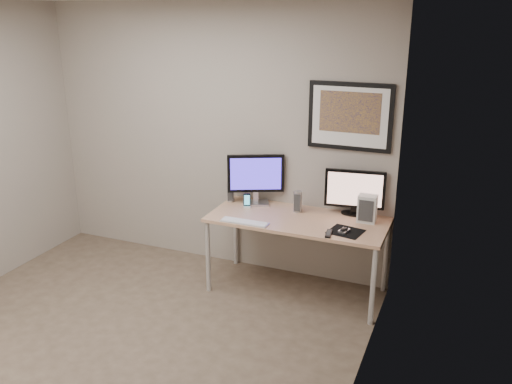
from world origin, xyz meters
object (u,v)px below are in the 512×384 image
speaker_right (298,202)px  framed_art (350,116)px  phone_dock (247,201)px  desk (298,225)px  keyboard (245,222)px  speaker_left (231,192)px  fan_unit (367,209)px  monitor_large (256,177)px  monitor_tv (355,191)px

speaker_right → framed_art: bearing=12.6°
phone_dock → desk: bearing=-30.6°
speaker_right → keyboard: 0.57m
speaker_left → fan_unit: (1.34, -0.04, 0.03)m
monitor_large → keyboard: (0.09, -0.49, -0.26)m
desk → keyboard: bearing=-144.9°
monitor_large → speaker_right: bearing=-30.6°
keyboard → framed_art: bearing=39.2°
phone_dock → fan_unit: size_ratio=0.57×
fan_unit → speaker_left: bearing=177.4°
monitor_tv → framed_art: bearing=141.3°
speaker_left → keyboard: 0.59m
monitor_large → keyboard: monitor_large is taller
speaker_right → fan_unit: (0.64, -0.01, 0.02)m
monitor_large → speaker_right: 0.47m
monitor_large → speaker_right: size_ratio=2.54×
monitor_large → speaker_left: size_ratio=2.73×
desk → monitor_tv: 0.60m
framed_art → speaker_left: framed_art is taller
monitor_large → fan_unit: bearing=-27.5°
fan_unit → desk: bearing=-166.6°
keyboard → fan_unit: (0.99, 0.43, 0.12)m
monitor_large → phone_dock: 0.24m
framed_art → monitor_tv: framed_art is taller
framed_art → monitor_tv: 0.67m
speaker_left → fan_unit: fan_unit is taller
desk → framed_art: (0.35, 0.33, 0.96)m
monitor_tv → keyboard: monitor_tv is taller
monitor_large → speaker_right: monitor_large is taller
keyboard → speaker_left: bearing=126.7°
speaker_left → keyboard: speaker_left is taller
phone_dock → fan_unit: (1.12, 0.07, 0.05)m
speaker_left → speaker_right: size_ratio=0.93×
keyboard → desk: bearing=35.0°
monitor_tv → speaker_left: monitor_tv is taller
speaker_left → fan_unit: size_ratio=0.75×
monitor_large → monitor_tv: (0.94, 0.07, -0.05)m
monitor_large → fan_unit: size_ratio=2.05×
monitor_tv → desk: bearing=-155.9°
framed_art → monitor_tv: size_ratio=1.39×
monitor_tv → phone_dock: (-0.98, -0.20, -0.16)m
framed_art → monitor_tv: bearing=-30.8°
framed_art → monitor_large: 1.06m
framed_art → keyboard: bearing=-140.7°
desk → monitor_large: size_ratio=3.18×
monitor_tv → speaker_right: monitor_tv is taller
phone_dock → keyboard: 0.39m
desk → fan_unit: 0.64m
monitor_large → monitor_tv: 0.94m
framed_art → speaker_left: size_ratio=4.06×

